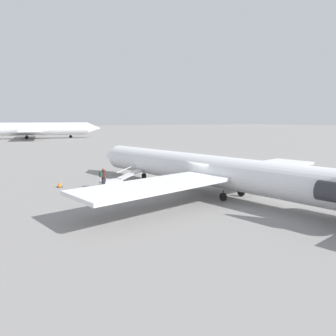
% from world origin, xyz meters
% --- Properties ---
extents(ground_plane, '(600.00, 600.00, 0.00)m').
position_xyz_m(ground_plane, '(0.00, 0.00, 0.00)').
color(ground_plane, gray).
extents(airplane_main, '(30.73, 23.83, 6.28)m').
position_xyz_m(airplane_main, '(-0.89, -0.19, 1.87)').
color(airplane_main, white).
rests_on(airplane_main, ground).
extents(airplane_far_center, '(29.78, 39.51, 10.08)m').
position_xyz_m(airplane_far_center, '(86.28, 1.32, 3.01)').
color(airplane_far_center, white).
rests_on(airplane_far_center, ground).
extents(boarding_stairs, '(1.85, 4.14, 1.61)m').
position_xyz_m(boarding_stairs, '(6.61, 5.24, 0.36)').
color(boarding_stairs, silver).
rests_on(boarding_stairs, ground).
extents(passenger, '(0.39, 0.56, 1.74)m').
position_xyz_m(passenger, '(5.98, 6.52, 1.00)').
color(passenger, '#23232D').
rests_on(passenger, ground).
extents(traffic_cone_near_stairs, '(0.47, 0.47, 0.52)m').
position_xyz_m(traffic_cone_near_stairs, '(8.15, 9.74, 0.24)').
color(traffic_cone_near_stairs, black).
rests_on(traffic_cone_near_stairs, ground).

